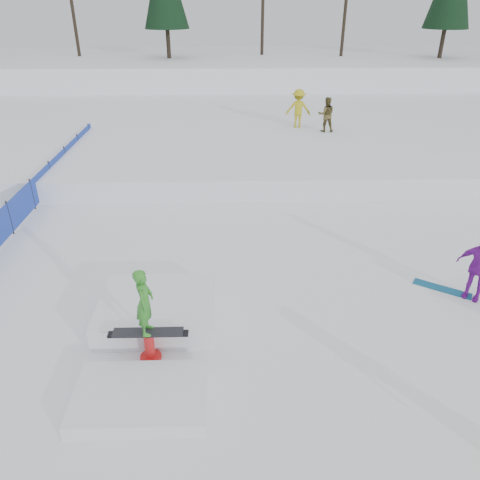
{
  "coord_description": "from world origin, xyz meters",
  "views": [
    {
      "loc": [
        0.21,
        -8.48,
        6.64
      ],
      "look_at": [
        0.5,
        2.0,
        1.1
      ],
      "focal_mm": 35.0,
      "sensor_mm": 36.0,
      "label": 1
    }
  ],
  "objects_px": {
    "spectator_purple": "(478,267)",
    "jib_rail_feature": "(154,329)",
    "walker_ygreen": "(298,108)",
    "walker_olive": "(326,114)",
    "safety_fence": "(32,194)"
  },
  "relations": [
    {
      "from": "safety_fence",
      "to": "walker_ygreen",
      "type": "relative_size",
      "value": 8.84
    },
    {
      "from": "spectator_purple",
      "to": "jib_rail_feature",
      "type": "xyz_separation_m",
      "value": [
        -7.59,
        -1.41,
        -0.55
      ]
    },
    {
      "from": "walker_ygreen",
      "to": "jib_rail_feature",
      "type": "height_order",
      "value": "walker_ygreen"
    },
    {
      "from": "spectator_purple",
      "to": "jib_rail_feature",
      "type": "height_order",
      "value": "jib_rail_feature"
    },
    {
      "from": "walker_olive",
      "to": "spectator_purple",
      "type": "xyz_separation_m",
      "value": [
        1.28,
        -12.69,
        -0.74
      ]
    },
    {
      "from": "walker_olive",
      "to": "spectator_purple",
      "type": "bearing_deg",
      "value": 98.88
    },
    {
      "from": "walker_ygreen",
      "to": "walker_olive",
      "type": "bearing_deg",
      "value": 150.99
    },
    {
      "from": "spectator_purple",
      "to": "jib_rail_feature",
      "type": "distance_m",
      "value": 7.74
    },
    {
      "from": "walker_olive",
      "to": "jib_rail_feature",
      "type": "height_order",
      "value": "walker_olive"
    },
    {
      "from": "walker_olive",
      "to": "spectator_purple",
      "type": "distance_m",
      "value": 12.77
    },
    {
      "from": "safety_fence",
      "to": "walker_olive",
      "type": "bearing_deg",
      "value": 31.58
    },
    {
      "from": "walker_olive",
      "to": "walker_ygreen",
      "type": "relative_size",
      "value": 0.88
    },
    {
      "from": "safety_fence",
      "to": "walker_olive",
      "type": "distance_m",
      "value": 13.41
    },
    {
      "from": "walker_olive",
      "to": "walker_ygreen",
      "type": "xyz_separation_m",
      "value": [
        -1.21,
        0.85,
        0.11
      ]
    },
    {
      "from": "walker_ygreen",
      "to": "jib_rail_feature",
      "type": "relative_size",
      "value": 0.41
    }
  ]
}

